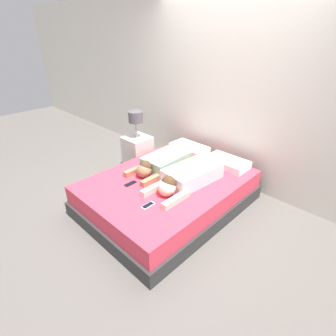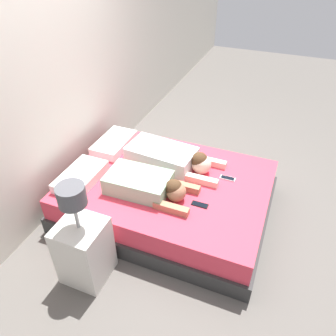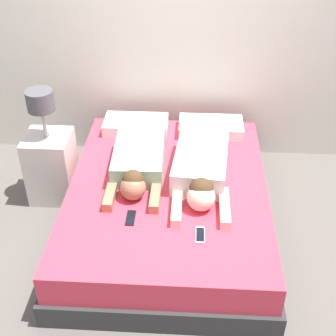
# 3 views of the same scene
# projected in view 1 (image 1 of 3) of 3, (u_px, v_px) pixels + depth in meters

# --- Properties ---
(ground_plane) EXTENTS (12.00, 12.00, 0.00)m
(ground_plane) POSITION_uv_depth(u_px,v_px,m) (168.00, 205.00, 3.49)
(ground_plane) COLOR #5B5651
(wall_back) EXTENTS (12.00, 0.06, 2.60)m
(wall_back) POSITION_uv_depth(u_px,v_px,m) (228.00, 92.00, 3.62)
(wall_back) COLOR silver
(wall_back) RESTS_ON ground_plane
(bed) EXTENTS (1.56, 2.06, 0.42)m
(bed) POSITION_uv_depth(u_px,v_px,m) (168.00, 193.00, 3.39)
(bed) COLOR #2D2D2D
(bed) RESTS_ON ground_plane
(pillow_head_left) EXTENTS (0.57, 0.32, 0.10)m
(pillow_head_left) POSITION_uv_depth(u_px,v_px,m) (189.00, 148.00, 3.98)
(pillow_head_left) COLOR white
(pillow_head_left) RESTS_ON bed
(pillow_head_right) EXTENTS (0.57, 0.32, 0.10)m
(pillow_head_right) POSITION_uv_depth(u_px,v_px,m) (227.00, 162.00, 3.57)
(pillow_head_right) COLOR white
(pillow_head_right) RESTS_ON bed
(person_left) EXTENTS (0.41, 0.88, 0.22)m
(person_left) POSITION_uv_depth(u_px,v_px,m) (161.00, 163.00, 3.47)
(person_left) COLOR #8CBF99
(person_left) RESTS_ON bed
(person_right) EXTENTS (0.46, 1.05, 0.23)m
(person_right) POSITION_uv_depth(u_px,v_px,m) (187.00, 177.00, 3.13)
(person_right) COLOR silver
(person_right) RESTS_ON bed
(cell_phone_left) EXTENTS (0.06, 0.16, 0.01)m
(cell_phone_left) POSITION_uv_depth(u_px,v_px,m) (130.00, 184.00, 3.17)
(cell_phone_left) COLOR black
(cell_phone_left) RESTS_ON bed
(cell_phone_right) EXTENTS (0.06, 0.16, 0.01)m
(cell_phone_right) POSITION_uv_depth(u_px,v_px,m) (148.00, 205.00, 2.78)
(cell_phone_right) COLOR silver
(cell_phone_right) RESTS_ON bed
(nightstand) EXTENTS (0.37, 0.37, 1.00)m
(nightstand) POSITION_uv_depth(u_px,v_px,m) (138.00, 151.00, 4.16)
(nightstand) COLOR beige
(nightstand) RESTS_ON ground_plane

